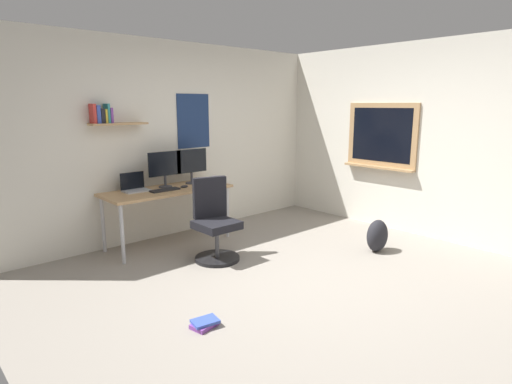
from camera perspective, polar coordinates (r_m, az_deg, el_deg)
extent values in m
plane|color=gray|center=(4.36, 6.91, -12.38)|extent=(5.20, 5.20, 0.00)
cube|color=silver|center=(5.90, -11.06, 6.93)|extent=(5.00, 0.10, 2.60)
cube|color=tan|center=(5.36, -18.12, 8.78)|extent=(0.68, 0.20, 0.02)
cube|color=navy|center=(5.99, -8.48, 9.49)|extent=(0.52, 0.01, 0.74)
cube|color=#C63833|center=(5.27, -21.25, 9.87)|extent=(0.04, 0.14, 0.22)
cube|color=#3851B2|center=(5.29, -20.77, 9.82)|extent=(0.04, 0.14, 0.21)
cube|color=black|center=(5.31, -20.25, 9.67)|extent=(0.04, 0.14, 0.17)
cube|color=gold|center=(5.32, -19.85, 9.65)|extent=(0.02, 0.14, 0.16)
cube|color=teal|center=(5.33, -19.55, 10.02)|extent=(0.03, 0.14, 0.23)
cube|color=#7A3D99|center=(5.35, -19.19, 9.79)|extent=(0.03, 0.14, 0.18)
cube|color=silver|center=(6.07, 22.79, 6.36)|extent=(0.10, 5.00, 2.60)
cube|color=tan|center=(6.35, 16.68, 7.44)|extent=(0.04, 1.10, 0.90)
cube|color=black|center=(6.34, 16.61, 7.44)|extent=(0.01, 0.94, 0.76)
cube|color=tan|center=(6.36, 16.22, 3.26)|extent=(0.12, 1.10, 0.03)
cube|color=tan|center=(5.45, -11.93, 0.24)|extent=(1.62, 0.66, 0.03)
cylinder|color=#B7B7BC|center=(4.97, -17.67, -5.49)|extent=(0.04, 0.04, 0.70)
cylinder|color=#B7B7BC|center=(5.72, -3.91, -2.72)|extent=(0.04, 0.04, 0.70)
cylinder|color=#B7B7BC|center=(5.45, -20.02, -4.15)|extent=(0.04, 0.04, 0.70)
cylinder|color=#B7B7BC|center=(6.14, -7.00, -1.77)|extent=(0.04, 0.04, 0.70)
cylinder|color=black|center=(4.98, -5.26, -8.94)|extent=(0.52, 0.52, 0.04)
cylinder|color=#4C4C51|center=(4.92, -5.30, -6.86)|extent=(0.05, 0.05, 0.34)
cube|color=black|center=(4.85, -5.35, -4.46)|extent=(0.44, 0.44, 0.09)
cube|color=black|center=(4.96, -6.29, -0.71)|extent=(0.40, 0.17, 0.48)
cube|color=#ADAFB5|center=(5.37, -15.90, 0.16)|extent=(0.31, 0.21, 0.02)
cube|color=black|center=(5.44, -16.43, 1.50)|extent=(0.31, 0.01, 0.21)
cylinder|color=#38383D|center=(5.56, -12.17, 0.71)|extent=(0.17, 0.17, 0.01)
cylinder|color=#38383D|center=(5.54, -12.21, 1.49)|extent=(0.03, 0.03, 0.14)
cube|color=black|center=(5.50, -12.26, 3.78)|extent=(0.46, 0.02, 0.31)
cylinder|color=#38383D|center=(5.76, -8.69, 1.23)|extent=(0.17, 0.17, 0.01)
cylinder|color=#38383D|center=(5.75, -8.72, 1.99)|extent=(0.03, 0.03, 0.14)
cube|color=black|center=(5.71, -8.73, 4.20)|extent=(0.46, 0.02, 0.31)
cube|color=black|center=(5.33, -12.25, 0.27)|extent=(0.37, 0.13, 0.02)
ellipsoid|color=#262628|center=(5.47, -9.71, 0.74)|extent=(0.10, 0.06, 0.03)
cylinder|color=silver|center=(5.79, -5.72, 1.74)|extent=(0.08, 0.08, 0.09)
ellipsoid|color=#232328|center=(5.39, 16.12, -5.71)|extent=(0.32, 0.22, 0.40)
cube|color=#7A3D99|center=(3.62, -6.99, -17.42)|extent=(0.24, 0.19, 0.04)
cube|color=#3851B2|center=(3.60, -6.91, -17.00)|extent=(0.23, 0.18, 0.02)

